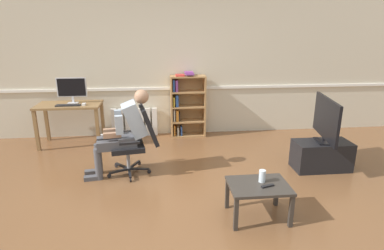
% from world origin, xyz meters
% --- Properties ---
extents(ground_plane, '(18.00, 18.00, 0.00)m').
position_xyz_m(ground_plane, '(0.00, 0.00, 0.00)').
color(ground_plane, brown).
extents(back_wall, '(12.00, 0.13, 2.70)m').
position_xyz_m(back_wall, '(0.00, 2.65, 1.35)').
color(back_wall, beige).
rests_on(back_wall, ground_plane).
extents(computer_desk, '(1.10, 0.61, 0.76)m').
position_xyz_m(computer_desk, '(-1.91, 2.15, 0.64)').
color(computer_desk, olive).
rests_on(computer_desk, ground_plane).
extents(imac_monitor, '(0.52, 0.14, 0.46)m').
position_xyz_m(imac_monitor, '(-1.85, 2.23, 1.02)').
color(imac_monitor, silver).
rests_on(imac_monitor, computer_desk).
extents(keyboard, '(0.42, 0.12, 0.02)m').
position_xyz_m(keyboard, '(-1.88, 2.01, 0.77)').
color(keyboard, black).
rests_on(keyboard, computer_desk).
extents(computer_mouse, '(0.06, 0.10, 0.03)m').
position_xyz_m(computer_mouse, '(-1.62, 2.03, 0.77)').
color(computer_mouse, white).
rests_on(computer_mouse, computer_desk).
extents(bookshelf, '(0.67, 0.29, 1.26)m').
position_xyz_m(bookshelf, '(0.19, 2.44, 0.61)').
color(bookshelf, '#AD7F4C').
rests_on(bookshelf, ground_plane).
extents(radiator, '(0.88, 0.08, 0.55)m').
position_xyz_m(radiator, '(-0.81, 2.54, 0.27)').
color(radiator, white).
rests_on(radiator, ground_plane).
extents(office_chair, '(0.76, 0.63, 0.99)m').
position_xyz_m(office_chair, '(-0.64, 0.85, 0.53)').
color(office_chair, black).
rests_on(office_chair, ground_plane).
extents(person_seated, '(0.97, 0.46, 1.23)m').
position_xyz_m(person_seated, '(-0.82, 0.82, 0.65)').
color(person_seated, '#4C4C51').
rests_on(person_seated, ground_plane).
extents(tv_stand, '(0.83, 0.41, 0.43)m').
position_xyz_m(tv_stand, '(2.08, 0.67, 0.22)').
color(tv_stand, black).
rests_on(tv_stand, ground_plane).
extents(tv_screen, '(0.25, 0.99, 0.66)m').
position_xyz_m(tv_screen, '(2.09, 0.67, 0.78)').
color(tv_screen, black).
rests_on(tv_screen, tv_stand).
extents(coffee_table, '(0.66, 0.50, 0.40)m').
position_xyz_m(coffee_table, '(0.75, -0.48, 0.35)').
color(coffee_table, '#332D28').
rests_on(coffee_table, ground_plane).
extents(drinking_glass, '(0.08, 0.08, 0.14)m').
position_xyz_m(drinking_glass, '(0.81, -0.42, 0.47)').
color(drinking_glass, silver).
rests_on(drinking_glass, coffee_table).
extents(spare_remote, '(0.15, 0.08, 0.02)m').
position_xyz_m(spare_remote, '(0.83, -0.54, 0.41)').
color(spare_remote, black).
rests_on(spare_remote, coffee_table).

